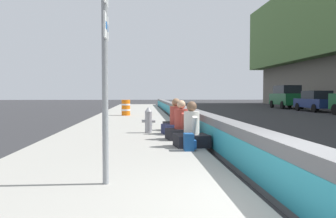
% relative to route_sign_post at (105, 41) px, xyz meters
% --- Properties ---
extents(jersey_barrier, '(76.00, 0.45, 0.85)m').
position_rel_route_sign_post_xyz_m(jersey_barrier, '(-1.27, -2.48, -1.81)').
color(jersey_barrier, slate).
rests_on(jersey_barrier, ground_plane).
extents(route_sign_post, '(0.44, 0.09, 3.60)m').
position_rel_route_sign_post_xyz_m(route_sign_post, '(0.00, 0.00, 0.00)').
color(route_sign_post, gray).
rests_on(route_sign_post, sidewalk_strip).
extents(fire_hydrant, '(0.26, 0.46, 0.88)m').
position_rel_route_sign_post_xyz_m(fire_hydrant, '(6.70, -0.72, -1.65)').
color(fire_hydrant, gray).
rests_on(fire_hydrant, sidewalk_strip).
extents(seated_person_foreground, '(0.80, 0.90, 1.14)m').
position_rel_route_sign_post_xyz_m(seated_person_foreground, '(3.51, -1.76, -1.74)').
color(seated_person_foreground, black).
rests_on(seated_person_foreground, sidewalk_strip).
extents(seated_person_middle, '(0.81, 0.91, 1.14)m').
position_rel_route_sign_post_xyz_m(seated_person_middle, '(4.93, -1.65, -1.74)').
color(seated_person_middle, black).
rests_on(seated_person_middle, sidewalk_strip).
extents(seated_person_rear, '(0.87, 0.97, 1.18)m').
position_rel_route_sign_post_xyz_m(seated_person_rear, '(6.31, -1.62, -1.73)').
color(seated_person_rear, '#23284C').
rests_on(seated_person_rear, sidewalk_strip).
extents(seated_person_far, '(0.78, 0.88, 1.13)m').
position_rel_route_sign_post_xyz_m(seated_person_far, '(7.50, -1.70, -1.74)').
color(seated_person_far, black).
rests_on(seated_person_far, sidewalk_strip).
extents(backpack, '(0.32, 0.28, 0.40)m').
position_rel_route_sign_post_xyz_m(backpack, '(2.92, -1.62, -1.90)').
color(backpack, navy).
rests_on(backpack, sidewalk_strip).
extents(construction_barrel, '(0.54, 0.54, 0.95)m').
position_rel_route_sign_post_xyz_m(construction_barrel, '(16.29, 0.51, -1.61)').
color(construction_barrel, orange).
rests_on(construction_barrel, sidewalk_strip).
extents(parked_car_midline, '(4.52, 1.99, 1.71)m').
position_rel_route_sign_post_xyz_m(parked_car_midline, '(22.59, -14.71, -1.37)').
color(parked_car_midline, navy).
rests_on(parked_car_midline, ground_plane).
extents(parked_car_far, '(4.87, 2.21, 2.28)m').
position_rel_route_sign_post_xyz_m(parked_car_far, '(28.62, -14.73, -1.05)').
color(parked_car_far, '#145128').
rests_on(parked_car_far, ground_plane).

